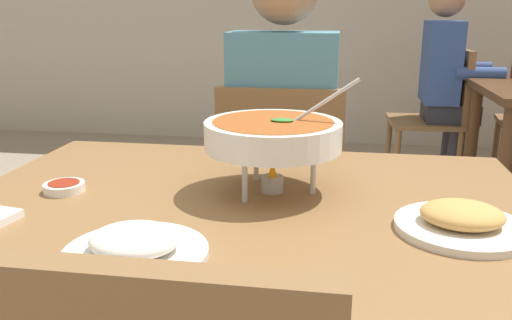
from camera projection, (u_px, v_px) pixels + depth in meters
dining_table_main at (245, 249)px, 1.16m from camera, size 1.24×0.90×0.75m
chair_diner_main at (282, 193)px, 1.89m from camera, size 0.44×0.44×0.90m
diner_main at (284, 126)px, 1.86m from camera, size 0.40×0.45×1.31m
curry_bowl at (273, 135)px, 1.16m from camera, size 0.33×0.30×0.26m
rice_plate at (135, 247)px, 0.87m from camera, size 0.24×0.24×0.06m
appetizer_plate at (461, 221)px, 0.98m from camera, size 0.24×0.24×0.06m
sauce_dish at (65, 186)px, 1.19m from camera, size 0.09×0.09×0.02m
chair_bg_right at (440, 111)px, 3.42m from camera, size 0.46×0.46×0.90m
patron_bg_right at (446, 74)px, 3.34m from camera, size 0.45×0.40×1.31m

